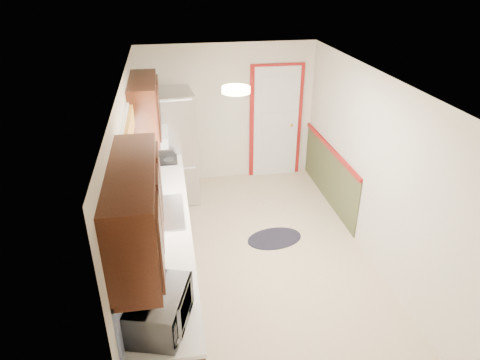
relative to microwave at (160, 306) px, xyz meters
name	(u,v)px	position (x,y,z in m)	size (l,w,h in m)	color
room_shell	(258,178)	(1.20, 1.95, 0.06)	(3.20, 5.20, 2.52)	beige
kitchen_run	(158,227)	(-0.04, 1.66, -0.33)	(0.63, 4.00, 2.20)	#39180C
back_wall_trim	(287,133)	(2.19, 4.16, -0.25)	(1.12, 2.30, 2.08)	maroon
ceiling_fixture	(236,90)	(0.90, 1.75, 1.22)	(0.30, 0.30, 0.06)	#FFD88C
microwave	(160,306)	(0.00, 0.00, 0.00)	(0.59, 0.33, 0.40)	white
refrigerator	(171,148)	(0.18, 3.79, -0.23)	(0.81, 0.79, 1.82)	#B7B7BC
rug	(275,238)	(1.55, 2.32, -1.14)	(0.81, 0.52, 0.01)	black
cooktop	(160,157)	(0.01, 3.35, -0.19)	(0.50, 0.59, 0.02)	black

